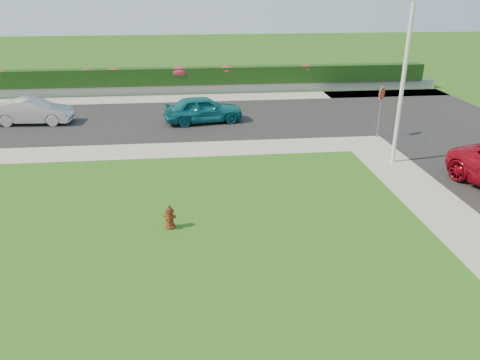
{
  "coord_description": "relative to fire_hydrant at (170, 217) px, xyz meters",
  "views": [
    {
      "loc": [
        -0.92,
        -10.49,
        6.72
      ],
      "look_at": [
        0.58,
        3.28,
        0.9
      ],
      "focal_mm": 35.0,
      "sensor_mm": 36.0,
      "label": 1
    }
  ],
  "objects": [
    {
      "name": "flower_clump_c",
      "position": [
        -4.07,
        18.52,
        1.15
      ],
      "size": [
        1.04,
        0.67,
        0.52
      ],
      "primitive_type": "ellipsoid",
      "color": "#BF203F",
      "rests_on": "hedge"
    },
    {
      "name": "sidewalk_beyond",
      "position": [
        0.65,
        17.02,
        -0.32
      ],
      "size": [
        34.0,
        2.0,
        0.04
      ],
      "primitive_type": "cube",
      "color": "gray",
      "rests_on": "ground"
    },
    {
      "name": "fire_hydrant",
      "position": [
        0.0,
        0.0,
        0.0
      ],
      "size": [
        0.37,
        0.35,
        0.72
      ],
      "rotation": [
        0.0,
        0.0,
        -0.34
      ],
      "color": "#4B200B",
      "rests_on": "ground"
    },
    {
      "name": "flower_clump_a",
      "position": [
        -11.06,
        18.52,
        1.14
      ],
      "size": [
        1.09,
        0.7,
        0.54
      ],
      "primitive_type": "ellipsoid",
      "color": "#BF203F",
      "rests_on": "hedge"
    },
    {
      "name": "flower_clump_f",
      "position": [
        8.57,
        18.52,
        1.14
      ],
      "size": [
        1.12,
        0.72,
        0.56
      ],
      "primitive_type": "ellipsoid",
      "color": "#BF203F",
      "rests_on": "hedge"
    },
    {
      "name": "sedan_teal",
      "position": [
        1.4,
        11.33,
        0.39
      ],
      "size": [
        4.25,
        2.24,
        1.38
      ],
      "primitive_type": "imported",
      "rotation": [
        0.0,
        0.0,
        1.73
      ],
      "color": "#0E5E6B",
      "rests_on": "street_far"
    },
    {
      "name": "flower_clump_e",
      "position": [
        3.19,
        18.52,
        1.13
      ],
      "size": [
        1.14,
        0.73,
        0.57
      ],
      "primitive_type": "ellipsoid",
      "color": "#BF203F",
      "rests_on": "hedge"
    },
    {
      "name": "hedge",
      "position": [
        0.65,
        18.62,
        0.81
      ],
      "size": [
        32.0,
        0.9,
        1.1
      ],
      "primitive_type": "cube",
      "color": "black",
      "rests_on": "retaining_wall"
    },
    {
      "name": "street_far",
      "position": [
        -3.35,
        12.02,
        -0.32
      ],
      "size": [
        26.0,
        8.0,
        0.04
      ],
      "primitive_type": "cube",
      "color": "black",
      "rests_on": "ground"
    },
    {
      "name": "utility_pole",
      "position": [
        8.83,
        4.58,
        2.72
      ],
      "size": [
        0.16,
        0.16,
        6.12
      ],
      "primitive_type": "cylinder",
      "color": "silver",
      "rests_on": "ground"
    },
    {
      "name": "stop_sign",
      "position": [
        9.45,
        7.84,
        1.46
      ],
      "size": [
        0.48,
        0.48,
        2.44
      ],
      "rotation": [
        0.0,
        0.0,
        0.39
      ],
      "color": "slate",
      "rests_on": "ground"
    },
    {
      "name": "flower_clump_b",
      "position": [
        -5.71,
        18.52,
        1.16
      ],
      "size": [
        1.02,
        0.65,
        0.51
      ],
      "primitive_type": "ellipsoid",
      "color": "#BF203F",
      "rests_on": "hedge"
    },
    {
      "name": "curb_corner",
      "position": [
        8.65,
        7.02,
        -0.32
      ],
      "size": [
        2.0,
        2.0,
        0.04
      ],
      "primitive_type": "cube",
      "color": "gray",
      "rests_on": "ground"
    },
    {
      "name": "ground",
      "position": [
        1.65,
        -1.98,
        -0.34
      ],
      "size": [
        120.0,
        120.0,
        0.0
      ],
      "primitive_type": "plane",
      "color": "black",
      "rests_on": "ground"
    },
    {
      "name": "sidewalk_far",
      "position": [
        -4.35,
        7.02,
        -0.32
      ],
      "size": [
        24.0,
        2.0,
        0.04
      ],
      "primitive_type": "cube",
      "color": "gray",
      "rests_on": "ground"
    },
    {
      "name": "flower_clump_d",
      "position": [
        0.12,
        18.52,
        1.09
      ],
      "size": [
        1.37,
        0.88,
        0.68
      ],
      "primitive_type": "ellipsoid",
      "color": "#BF203F",
      "rests_on": "hedge"
    },
    {
      "name": "sedan_silver",
      "position": [
        -7.28,
        12.03,
        0.34
      ],
      "size": [
        3.98,
        1.6,
        1.28
      ],
      "primitive_type": "imported",
      "rotation": [
        0.0,
        0.0,
        1.51
      ],
      "color": "#B1B3B9",
      "rests_on": "street_far"
    },
    {
      "name": "retaining_wall",
      "position": [
        0.65,
        18.52,
        -0.04
      ],
      "size": [
        34.0,
        0.4,
        0.6
      ],
      "primitive_type": "cube",
      "color": "gray",
      "rests_on": "ground"
    }
  ]
}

